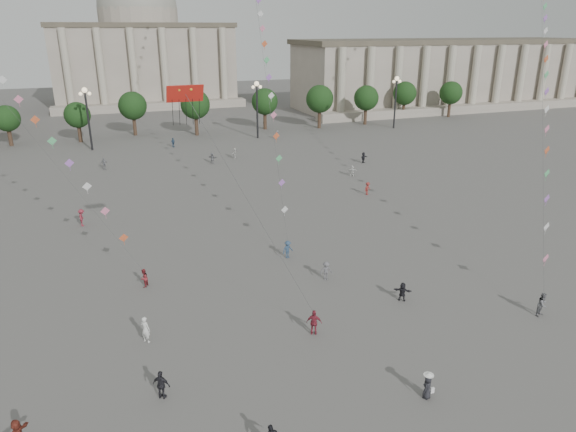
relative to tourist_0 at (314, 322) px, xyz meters
name	(u,v)px	position (x,y,z in m)	size (l,w,h in m)	color
ground	(354,367)	(0.95, -4.23, -0.93)	(360.00, 360.00, 0.00)	#4E4C4A
hall_east	(447,74)	(75.95, 89.66, 7.50)	(84.00, 26.22, 17.20)	gray
hall_central	(142,50)	(0.95, 124.99, 13.31)	(48.30, 34.30, 35.50)	gray
tree_row	(171,108)	(0.95, 73.77, 4.47)	(137.12, 5.12, 8.00)	#35251A
lamp_post_mid_west	(87,107)	(-14.05, 65.77, 6.43)	(2.00, 0.90, 10.65)	#262628
lamp_post_mid_east	(257,99)	(15.95, 65.77, 6.43)	(2.00, 0.90, 10.65)	#262628
lamp_post_far_east	(396,93)	(45.95, 65.77, 6.43)	(2.00, 0.90, 10.65)	#262628
person_crowd_0	(173,143)	(-0.49, 63.30, -0.10)	(0.96, 0.40, 1.64)	#2F4A6A
person_crowd_3	(402,292)	(8.26, 1.96, -0.17)	(1.41, 0.45, 1.52)	black
person_crowd_4	(235,153)	(7.68, 51.41, -0.07)	(1.59, 0.51, 1.72)	silver
person_crowd_6	(326,271)	(4.14, 7.22, -0.10)	(1.07, 0.61, 1.66)	#58585C
person_crowd_7	(352,171)	(20.79, 35.34, -0.15)	(1.44, 0.46, 1.55)	silver
person_crowd_8	(368,188)	(18.68, 26.87, -0.10)	(1.06, 0.61, 1.64)	maroon
person_crowd_9	(364,158)	(25.92, 41.58, -0.08)	(1.57, 0.50, 1.69)	black
person_crowd_12	(212,158)	(3.58, 49.47, -0.08)	(1.57, 0.50, 1.69)	slate
person_crowd_13	(145,329)	(-11.02, 3.06, 0.03)	(0.70, 0.46, 1.92)	silver
person_crowd_16	(104,164)	(-12.42, 51.30, -0.03)	(1.05, 0.44, 1.80)	slate
person_crowd_17	(82,218)	(-15.28, 27.65, 0.01)	(1.21, 0.69, 1.87)	maroon
person_crowd_19	(277,135)	(19.17, 63.58, -0.10)	(1.07, 0.61, 1.65)	slate
tourist_0	(314,322)	(0.00, 0.00, 0.00)	(1.08, 0.45, 1.85)	maroon
tourist_1	(161,385)	(-10.72, -3.04, -0.02)	(1.06, 0.44, 1.80)	black
kite_flyer_0	(144,278)	(-10.38, 11.20, -0.14)	(0.76, 0.59, 1.57)	maroon
kite_flyer_1	(288,249)	(2.61, 12.45, -0.08)	(1.09, 0.63, 1.69)	navy
kite_flyer_2	(543,304)	(16.73, -3.50, -0.01)	(0.89, 0.69, 1.82)	slate
hat_person	(428,386)	(3.55, -8.24, -0.12)	(0.86, 0.81, 1.69)	black
dragon_kite	(187,107)	(-7.22, 3.11, 14.61)	(4.77, 1.87, 16.74)	#B31B13
kite_train_east	(544,12)	(35.64, 19.65, 20.67)	(35.97, 43.36, 68.23)	#3F3F3F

